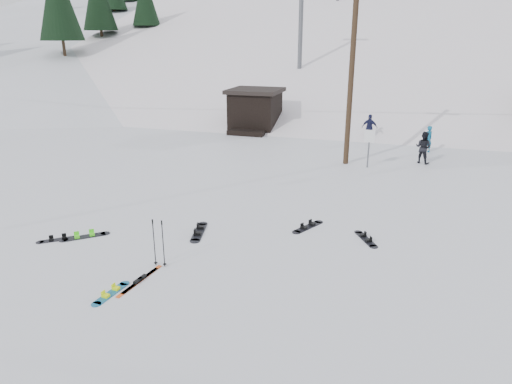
% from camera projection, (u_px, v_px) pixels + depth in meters
% --- Properties ---
extents(ground, '(200.00, 200.00, 0.00)m').
position_uv_depth(ground, '(189.00, 304.00, 10.92)').
color(ground, silver).
rests_on(ground, ground).
extents(ski_slope, '(60.00, 85.24, 65.97)m').
position_uv_depth(ski_slope, '(362.00, 171.00, 64.41)').
color(ski_slope, white).
rests_on(ski_slope, ground).
extents(ridge_left, '(47.54, 95.03, 58.38)m').
position_uv_depth(ridge_left, '(113.00, 157.00, 68.05)').
color(ridge_left, silver).
rests_on(ridge_left, ground).
extents(treeline_left, '(20.00, 64.00, 10.00)m').
position_uv_depth(treeline_left, '(80.00, 87.00, 56.69)').
color(treeline_left, black).
rests_on(treeline_left, ground).
extents(treeline_crest, '(50.00, 6.00, 10.00)m').
position_uv_depth(treeline_crest, '(381.00, 69.00, 88.47)').
color(treeline_crest, black).
rests_on(treeline_crest, ski_slope).
extents(utility_pole, '(2.00, 0.26, 9.00)m').
position_uv_depth(utility_pole, '(352.00, 67.00, 21.45)').
color(utility_pole, '#3A2819').
rests_on(utility_pole, ground).
extents(trail_sign, '(0.50, 0.09, 1.85)m').
position_uv_depth(trail_sign, '(369.00, 142.00, 21.86)').
color(trail_sign, '#595B60').
rests_on(trail_sign, ground).
extents(lift_hut, '(3.40, 4.10, 2.75)m').
position_uv_depth(lift_hut, '(255.00, 110.00, 30.79)').
color(lift_hut, black).
rests_on(lift_hut, ground).
extents(lift_tower_near, '(2.20, 0.36, 8.00)m').
position_uv_depth(lift_tower_near, '(301.00, 13.00, 36.56)').
color(lift_tower_near, '#595B60').
rests_on(lift_tower_near, ski_slope).
extents(hero_snowboard, '(0.35, 1.29, 0.09)m').
position_uv_depth(hero_snowboard, '(111.00, 293.00, 11.35)').
color(hero_snowboard, '#186C9C').
rests_on(hero_snowboard, ground).
extents(hero_skis, '(0.31, 1.80, 0.09)m').
position_uv_depth(hero_skis, '(140.00, 280.00, 11.94)').
color(hero_skis, '#CA4614').
rests_on(hero_skis, ground).
extents(ski_poles, '(0.38, 0.10, 1.38)m').
position_uv_depth(ski_poles, '(159.00, 243.00, 12.53)').
color(ski_poles, black).
rests_on(ski_poles, ground).
extents(board_scatter_a, '(1.05, 0.89, 0.09)m').
position_uv_depth(board_scatter_a, '(58.00, 239.00, 14.35)').
color(board_scatter_a, black).
rests_on(board_scatter_a, ground).
extents(board_scatter_b, '(0.64, 1.66, 0.12)m').
position_uv_depth(board_scatter_b, '(199.00, 232.00, 14.90)').
color(board_scatter_b, black).
rests_on(board_scatter_b, ground).
extents(board_scatter_c, '(1.23, 1.12, 0.11)m').
position_uv_depth(board_scatter_c, '(85.00, 236.00, 14.55)').
color(board_scatter_c, black).
rests_on(board_scatter_c, ground).
extents(board_scatter_d, '(0.81, 1.22, 0.10)m').
position_uv_depth(board_scatter_d, '(366.00, 239.00, 14.38)').
color(board_scatter_d, black).
rests_on(board_scatter_d, ground).
extents(board_scatter_f, '(0.83, 1.36, 0.10)m').
position_uv_depth(board_scatter_f, '(308.00, 227.00, 15.29)').
color(board_scatter_f, black).
rests_on(board_scatter_f, ground).
extents(skier_teal, '(0.64, 0.60, 1.46)m').
position_uv_depth(skier_teal, '(428.00, 139.00, 24.96)').
color(skier_teal, '#0C5B81').
rests_on(skier_teal, ground).
extents(skier_dark, '(0.96, 0.87, 1.61)m').
position_uv_depth(skier_dark, '(423.00, 147.00, 22.78)').
color(skier_dark, black).
rests_on(skier_dark, ground).
extents(skier_navy, '(0.98, 0.49, 1.61)m').
position_uv_depth(skier_navy, '(370.00, 128.00, 27.66)').
color(skier_navy, '#181A3D').
rests_on(skier_navy, ground).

